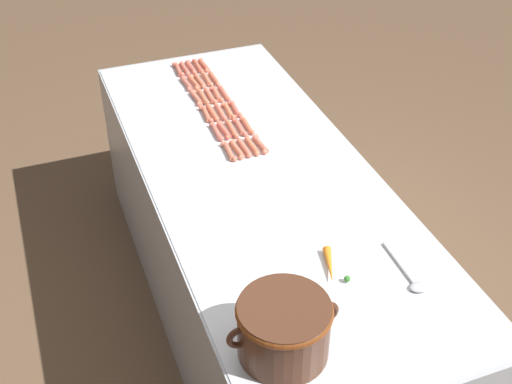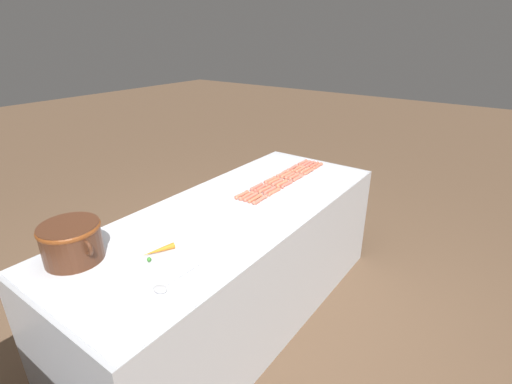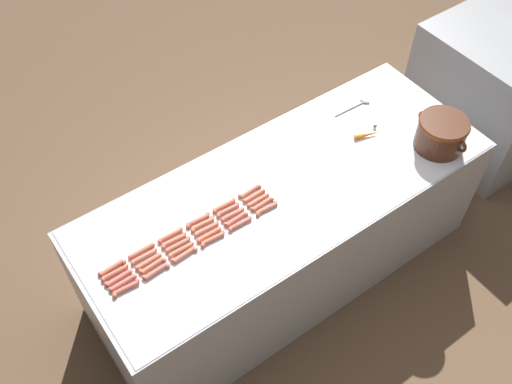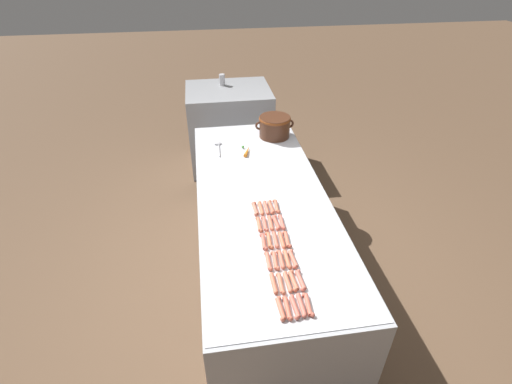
{
  "view_description": "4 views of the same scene",
  "coord_description": "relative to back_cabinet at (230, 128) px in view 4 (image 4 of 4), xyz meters",
  "views": [
    {
      "loc": [
        0.82,
        2.14,
        2.45
      ],
      "look_at": [
        0.07,
        0.15,
        0.85
      ],
      "focal_mm": 47.54,
      "sensor_mm": 36.0,
      "label": 1
    },
    {
      "loc": [
        -1.37,
        1.63,
        1.86
      ],
      "look_at": [
        -0.03,
        -0.2,
        0.88
      ],
      "focal_mm": 26.2,
      "sensor_mm": 36.0,
      "label": 2
    },
    {
      "loc": [
        1.57,
        -1.32,
        3.28
      ],
      "look_at": [
        -0.06,
        -0.16,
        0.83
      ],
      "focal_mm": 40.94,
      "sensor_mm": 36.0,
      "label": 3
    },
    {
      "loc": [
        -0.37,
        -2.17,
        2.36
      ],
      "look_at": [
        -0.04,
        0.01,
        0.83
      ],
      "focal_mm": 26.1,
      "sensor_mm": 36.0,
      "label": 4
    }
  ],
  "objects": [
    {
      "name": "hot_dog_8",
      "position": [
        0.04,
        -2.6,
        0.37
      ],
      "size": [
        0.03,
        0.15,
        0.02
      ],
      "color": "#D66C53",
      "rests_on": "griddle_counter"
    },
    {
      "name": "carrot",
      "position": [
        0.05,
        -1.29,
        0.37
      ],
      "size": [
        0.08,
        0.18,
        0.03
      ],
      "color": "orange",
      "rests_on": "griddle_counter"
    },
    {
      "name": "hot_dog_29",
      "position": [
        0.14,
        -2.1,
        0.37
      ],
      "size": [
        0.03,
        0.15,
        0.02
      ],
      "color": "#CA6A4F",
      "rests_on": "griddle_counter"
    },
    {
      "name": "hot_dog_14",
      "position": [
        0.07,
        -2.6,
        0.37
      ],
      "size": [
        0.03,
        0.15,
        0.02
      ],
      "color": "#D06952",
      "rests_on": "griddle_counter"
    },
    {
      "name": "hot_dog_12",
      "position": [
        0.07,
        -2.93,
        0.37
      ],
      "size": [
        0.03,
        0.15,
        0.02
      ],
      "color": "#D66654",
      "rests_on": "griddle_counter"
    },
    {
      "name": "hot_dog_2",
      "position": [
        -0.0,
        -2.6,
        0.37
      ],
      "size": [
        0.03,
        0.15,
        0.02
      ],
      "color": "#D26A52",
      "rests_on": "griddle_counter"
    },
    {
      "name": "hot_dog_13",
      "position": [
        0.07,
        -2.77,
        0.37
      ],
      "size": [
        0.03,
        0.15,
        0.02
      ],
      "color": "#D17055",
      "rests_on": "griddle_counter"
    },
    {
      "name": "hot_dog_9",
      "position": [
        0.03,
        -2.43,
        0.37
      ],
      "size": [
        0.03,
        0.15,
        0.02
      ],
      "color": "#D4704E",
      "rests_on": "griddle_counter"
    },
    {
      "name": "hot_dog_28",
      "position": [
        0.14,
        -2.27,
        0.37
      ],
      "size": [
        0.03,
        0.15,
        0.02
      ],
      "color": "#CD6553",
      "rests_on": "griddle_counter"
    },
    {
      "name": "hot_dog_3",
      "position": [
        -0.0,
        -2.44,
        0.37
      ],
      "size": [
        0.03,
        0.15,
        0.02
      ],
      "color": "#CE6352",
      "rests_on": "griddle_counter"
    },
    {
      "name": "hot_dog_6",
      "position": [
        0.03,
        -2.93,
        0.37
      ],
      "size": [
        0.03,
        0.15,
        0.02
      ],
      "color": "#CF644C",
      "rests_on": "griddle_counter"
    },
    {
      "name": "hot_dog_19",
      "position": [
        0.1,
        -2.76,
        0.37
      ],
      "size": [
        0.03,
        0.15,
        0.02
      ],
      "color": "#CD6D4F",
      "rests_on": "griddle_counter"
    },
    {
      "name": "hot_dog_5",
      "position": [
        -0.01,
        -2.1,
        0.37
      ],
      "size": [
        0.03,
        0.15,
        0.02
      ],
      "color": "#CB6D56",
      "rests_on": "griddle_counter"
    },
    {
      "name": "hot_dog_23",
      "position": [
        0.1,
        -2.1,
        0.37
      ],
      "size": [
        0.03,
        0.15,
        0.02
      ],
      "color": "#CB6A4F",
      "rests_on": "griddle_counter"
    },
    {
      "name": "back_cabinet",
      "position": [
        0.0,
        0.0,
        0.0
      ],
      "size": [
        0.94,
        0.78,
        0.94
      ],
      "primitive_type": "cube",
      "color": "#939599",
      "rests_on": "ground_plane"
    },
    {
      "name": "griddle_counter",
      "position": [
        0.07,
        -1.91,
        -0.06
      ],
      "size": [
        0.93,
        2.39,
        0.82
      ],
      "color": "#ADAFB5",
      "rests_on": "ground_plane"
    },
    {
      "name": "hot_dog_27",
      "position": [
        0.14,
        -2.44,
        0.37
      ],
      "size": [
        0.03,
        0.15,
        0.02
      ],
      "color": "#D3674E",
      "rests_on": "griddle_counter"
    },
    {
      "name": "hot_dog_7",
      "position": [
        0.03,
        -2.77,
        0.37
      ],
      "size": [
        0.03,
        0.15,
        0.02
      ],
      "color": "#D37255",
      "rests_on": "griddle_counter"
    },
    {
      "name": "hot_dog_4",
      "position": [
        -0.0,
        -2.27,
        0.37
      ],
      "size": [
        0.03,
        0.15,
        0.02
      ],
      "color": "#D36A4C",
      "rests_on": "griddle_counter"
    },
    {
      "name": "serving_spoon",
      "position": [
        -0.19,
        -1.14,
        0.36
      ],
      "size": [
        0.07,
        0.27,
        0.02
      ],
      "color": "#B7B7BC",
      "rests_on": "griddle_counter"
    },
    {
      "name": "hot_dog_0",
      "position": [
        -0.0,
        -2.93,
        0.37
      ],
      "size": [
        0.03,
        0.15,
        0.02
      ],
      "color": "#CF674D",
      "rests_on": "griddle_counter"
    },
    {
      "name": "hot_dog_24",
      "position": [
        0.14,
        -2.93,
        0.37
      ],
      "size": [
        0.03,
        0.15,
        0.02
      ],
      "color": "#D56450",
      "rests_on": "griddle_counter"
    },
    {
      "name": "hot_dog_22",
      "position": [
        0.11,
        -2.27,
        0.37
      ],
      "size": [
        0.03,
        0.15,
        0.02
      ],
      "color": "#D36450",
      "rests_on": "griddle_counter"
    },
    {
      "name": "hot_dog_10",
      "position": [
        0.03,
        -2.27,
        0.37
      ],
      "size": [
        0.03,
        0.15,
        0.02
      ],
      "color": "#CB6755",
      "rests_on": "griddle_counter"
    },
    {
      "name": "ground_plane",
      "position": [
        0.07,
        -1.91,
        -0.47
      ],
      "size": [
        20.0,
        20.0,
        0.0
      ],
      "primitive_type": "plane",
      "color": "brown"
    },
    {
      "name": "hot_dog_18",
      "position": [
        0.11,
        -2.93,
        0.37
      ],
      "size": [
        0.03,
        0.15,
        0.02
      ],
      "color": "#CD6756",
      "rests_on": "griddle_counter"
    },
    {
      "name": "hot_dog_11",
      "position": [
        0.03,
        -2.1,
        0.37
      ],
      "size": [
        0.03,
        0.15,
        0.02
      ],
      "color": "#D56E4C",
      "rests_on": "griddle_counter"
    },
    {
      "name": "hot_dog_1",
      "position": [
        -0.0,
        -2.77,
        0.37
      ],
      "size": [
        0.03,
        0.15,
        0.02
      ],
      "color": "#CE684D",
      "rests_on": "griddle_counter"
    },
    {
      "name": "hot_dog_26",
      "position": [
        0.14,
        -2.6,
        0.37
      ],
      "size": [
        0.03,
        0.15,
        0.02
      ],
      "color": "#D76D56",
      "rests_on": "griddle_counter"
    },
    {
      "name": "hot_dog_20",
      "position": [
        0.11,
        -2.6,
        0.37
      ],
      "size": [
        0.03,
        0.15,
        0.02
      ],
      "color": "#CA6F50",
      "rests_on": "griddle_counter"
    },
    {
      "name": "hot_dog_17",
      "position": [
        0.07,
        -2.1,
        0.37
      ],
      "size": [
        0.03,
        0.15,
        0.02
      ],
      "color": "#D46B54",
      "rests_on": "griddle_counter"
    },
    {
      "name": "bean_pot",
      "position": [
        0.34,
        -1.01,
        0.46
      ],
      "size": [
        0.36,
        0.29,
        0.19
      ],
      "color": "#472616",
      "rests_on": "griddle_counter"
    },
    {
      "name": "hot_dog_25",
      "position": [
        0.14,
        -2.77,
        0.37
      ],
      "size": [
        0.03,
        0.15,
        0.02
      ],
      "color": "#D36856",
      "rests_on": "griddle_counter"
    },
    {
      "name": "soda_can",
      "position": [
        -0.05,
        0.14,
        0.53
      ],
      "size": [
        0.07,
        0.07,
        0.12
      ],
      "color": "#BCBCC1",
      "rests_on": "back_cabinet"
    },
    {
      "name": "hot_dog_21",
      "position": [
        0.11,
        -2.44,
        0.37
      ],
      "size": [
        0.03,
        0.15,
        0.02
      ],
      "color": "#D86C4C",
      "rests_on": "griddle_counter"
    },
    {
      "name": "hot_dog_15",
      "position": [
        0.07,
        -2.43,
        0.37
      ],
      "size": [
        0.03,
        0.15,
        0.02
      ],
      "color": "#D06B55",
      "rests_on": "griddle_counter"
    },
    {
      "name": "hot_dog_16",
      "position": [
        0.07,
        -2.27,
        0.37
      ],
      "size": [
        0.03,
        0.15,
        0.02
      ],
      "color": "#CE6A4E",
      "rests_on": "griddle_counter"
    }
  ]
}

